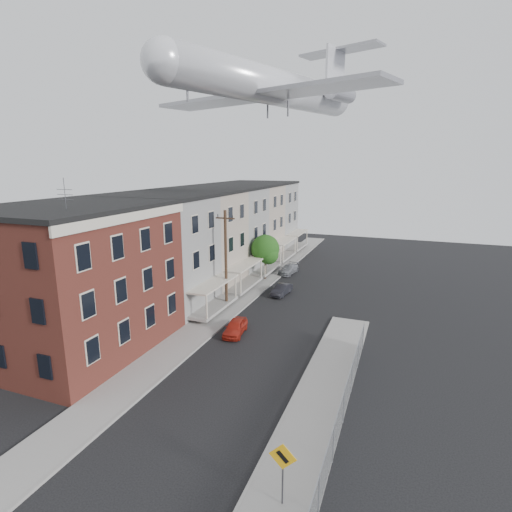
{
  "coord_description": "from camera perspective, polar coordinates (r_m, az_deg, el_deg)",
  "views": [
    {
      "loc": [
        9.23,
        -13.41,
        12.97
      ],
      "look_at": [
        0.91,
        8.46,
        7.53
      ],
      "focal_mm": 28.0,
      "sensor_mm": 36.0,
      "label": 1
    }
  ],
  "objects": [
    {
      "name": "warning_sign",
      "position": [
        17.01,
        3.83,
        -27.61
      ],
      "size": [
        1.1,
        0.11,
        2.8
      ],
      "color": "#515156",
      "rests_on": "ground"
    },
    {
      "name": "sidewalk_right",
      "position": [
        23.6,
        8.86,
        -20.24
      ],
      "size": [
        3.0,
        26.0,
        0.12
      ],
      "primitive_type": "cube",
      "color": "gray",
      "rests_on": "ground"
    },
    {
      "name": "row_house_a",
      "position": [
        37.48,
        -14.17,
        0.62
      ],
      "size": [
        11.98,
        7.0,
        10.3
      ],
      "color": "slate",
      "rests_on": "ground"
    },
    {
      "name": "row_house_e",
      "position": [
        62.16,
        0.72,
        5.85
      ],
      "size": [
        11.98,
        7.0,
        10.3
      ],
      "color": "slate",
      "rests_on": "ground"
    },
    {
      "name": "street_tree",
      "position": [
        44.82,
        1.46,
        0.83
      ],
      "size": [
        3.22,
        3.2,
        5.2
      ],
      "color": "black",
      "rests_on": "ground"
    },
    {
      "name": "sidewalk_left",
      "position": [
        42.22,
        -0.64,
        -4.71
      ],
      "size": [
        3.0,
        62.0,
        0.12
      ],
      "primitive_type": "cube",
      "color": "gray",
      "rests_on": "ground"
    },
    {
      "name": "car_near",
      "position": [
        31.47,
        -2.97,
        -10.12
      ],
      "size": [
        1.78,
        3.51,
        1.15
      ],
      "primitive_type": "imported",
      "rotation": [
        0.0,
        0.0,
        0.13
      ],
      "color": "#AC2316",
      "rests_on": "ground"
    },
    {
      "name": "curb_right",
      "position": [
        23.87,
        5.25,
        -19.68
      ],
      "size": [
        0.15,
        26.0,
        0.14
      ],
      "primitive_type": "cube",
      "color": "gray",
      "rests_on": "ground"
    },
    {
      "name": "corner_building",
      "position": [
        30.46,
        -24.44,
        -2.96
      ],
      "size": [
        10.31,
        12.3,
        12.15
      ],
      "color": "#3A1912",
      "rests_on": "ground"
    },
    {
      "name": "car_far",
      "position": [
        48.18,
        4.67,
        -1.89
      ],
      "size": [
        1.92,
        3.9,
        1.09
      ],
      "primitive_type": "imported",
      "rotation": [
        0.0,
        0.0,
        -0.11
      ],
      "color": "gray",
      "rests_on": "ground"
    },
    {
      "name": "row_house_c",
      "position": [
        49.38,
        -4.89,
        3.91
      ],
      "size": [
        11.98,
        7.0,
        10.3
      ],
      "color": "slate",
      "rests_on": "ground"
    },
    {
      "name": "airplane",
      "position": [
        37.14,
        2.79,
        22.98
      ],
      "size": [
        22.31,
        25.54,
        7.42
      ],
      "color": "silver",
      "rests_on": "ground"
    },
    {
      "name": "curb_left",
      "position": [
        41.74,
        1.22,
        -4.91
      ],
      "size": [
        0.15,
        62.0,
        0.14
      ],
      "primitive_type": "cube",
      "color": "gray",
      "rests_on": "ground"
    },
    {
      "name": "utility_pole",
      "position": [
        35.71,
        -4.33,
        -0.38
      ],
      "size": [
        1.8,
        0.26,
        9.0
      ],
      "color": "black",
      "rests_on": "ground"
    },
    {
      "name": "ground",
      "position": [
        20.81,
        -11.89,
        -25.78
      ],
      "size": [
        120.0,
        120.0,
        0.0
      ],
      "primitive_type": "plane",
      "color": "black",
      "rests_on": "ground"
    },
    {
      "name": "row_house_d",
      "position": [
        55.7,
        -1.76,
        5.0
      ],
      "size": [
        11.98,
        7.0,
        10.3
      ],
      "color": "slate",
      "rests_on": "ground"
    },
    {
      "name": "car_mid",
      "position": [
        40.47,
        3.71,
        -4.82
      ],
      "size": [
        1.49,
        3.38,
        1.08
      ],
      "primitive_type": "imported",
      "rotation": [
        0.0,
        0.0,
        -0.11
      ],
      "color": "black",
      "rests_on": "ground"
    },
    {
      "name": "chainlink_fence",
      "position": [
        22.07,
        12.42,
        -20.1
      ],
      "size": [
        0.06,
        18.06,
        1.9
      ],
      "color": "gray",
      "rests_on": "ground"
    },
    {
      "name": "row_house_b",
      "position": [
        43.27,
        -8.9,
        2.5
      ],
      "size": [
        11.98,
        7.0,
        10.3
      ],
      "color": "slate",
      "rests_on": "ground"
    }
  ]
}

